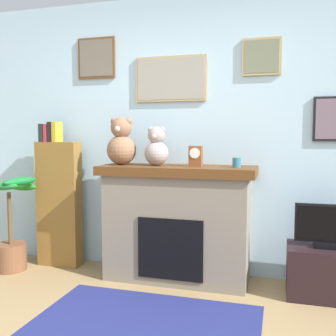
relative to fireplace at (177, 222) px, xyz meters
The scene contains 11 objects.
back_wall 0.84m from the fireplace, 86.59° to the left, with size 5.20×0.15×2.60m.
fireplace is the anchor object (origin of this frame).
bookshelf 1.24m from the fireplace, behind, with size 0.43×0.16×1.43m.
potted_plant 1.63m from the fireplace, behind, with size 0.50×0.49×0.92m.
tv_stand 1.30m from the fireplace, ahead, with size 0.61×0.40×0.41m, color black.
television 1.26m from the fireplace, ahead, with size 0.51×0.14×0.35m.
area_rug 1.05m from the fireplace, 90.00° to the right, with size 1.57×1.06×0.01m, color navy.
candle_jar 0.76m from the fireplace, ahead, with size 0.07×0.07×0.08m, color teal.
mantel_clock 0.62m from the fireplace, ahead, with size 0.11×0.08×0.18m.
teddy_bear_cream 0.88m from the fireplace, behind, with size 0.27×0.27×0.44m.
teddy_bear_grey 0.69m from the fireplace, behind, with size 0.22×0.22×0.35m.
Camera 1 is at (0.86, -1.64, 1.31)m, focal length 41.57 mm.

